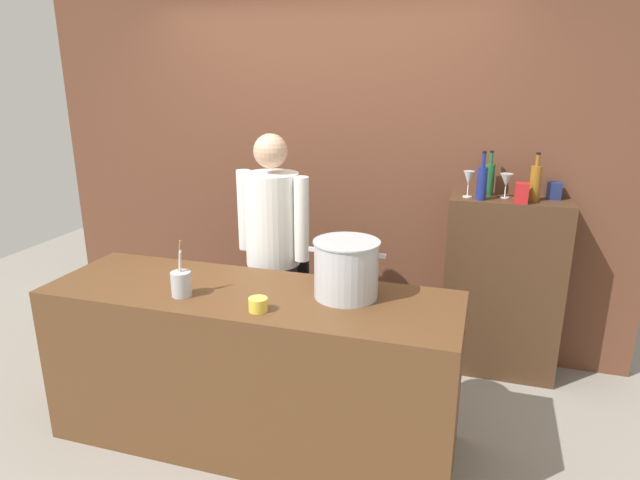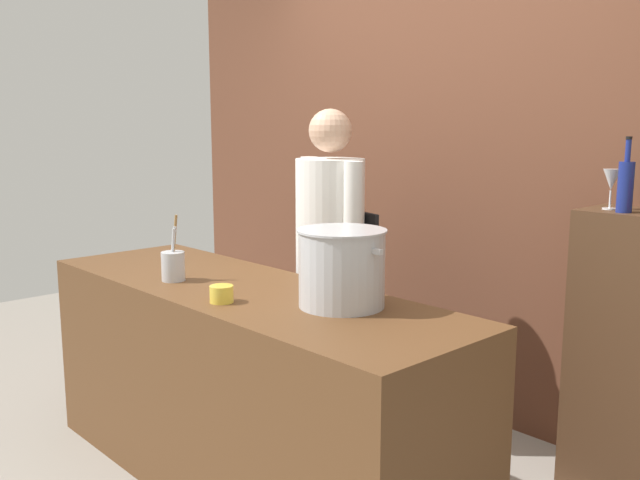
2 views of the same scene
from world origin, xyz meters
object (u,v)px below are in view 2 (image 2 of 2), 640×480
wine_bottle_cobalt (626,185)px  wine_glass_tall (611,181)px  butter_jar (222,294)px  utensil_crock (173,265)px  stockpot_large (342,268)px  chef (331,250)px

wine_bottle_cobalt → wine_glass_tall: bearing=147.1°
butter_jar → wine_glass_tall: bearing=56.9°
utensil_crock → butter_jar: 0.46m
butter_jar → wine_glass_tall: (0.90, 1.37, 0.42)m
stockpot_large → chef: bearing=139.1°
stockpot_large → butter_jar: 0.49m
chef → stockpot_large: size_ratio=4.13×
stockpot_large → utensil_crock: 0.86m
butter_jar → wine_glass_tall: 1.69m
chef → wine_glass_tall: 1.33m
stockpot_large → wine_glass_tall: size_ratio=2.35×
stockpot_large → wine_bottle_cobalt: (0.62, 1.01, 0.29)m
utensil_crock → wine_glass_tall: (1.35, 1.31, 0.38)m
stockpot_large → wine_bottle_cobalt: 1.22m
wine_glass_tall → chef: bearing=-155.0°
stockpot_large → butter_jar: bearing=-139.9°
chef → stockpot_large: bearing=153.6°
utensil_crock → wine_glass_tall: size_ratio=1.72×
chef → utensil_crock: size_ratio=5.65×
wine_bottle_cobalt → butter_jar: bearing=-126.6°
chef → wine_glass_tall: size_ratio=9.71×
chef → wine_bottle_cobalt: (1.23, 0.48, 0.38)m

